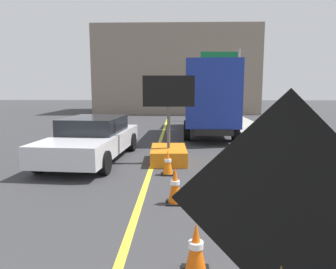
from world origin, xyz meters
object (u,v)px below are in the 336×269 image
(box_truck, at_px, (209,97))
(traffic_cone_mid_lane, at_px, (175,185))
(traffic_cone_near_sign, at_px, (196,249))
(arrow_board_trailer, at_px, (169,147))
(highway_guide_sign, at_px, (228,72))
(roadwork_sign, at_px, (284,210))
(pickup_car, at_px, (92,139))
(traffic_cone_far_lane, at_px, (168,162))

(box_truck, xyz_separation_m, traffic_cone_mid_lane, (-1.62, -9.88, -1.49))
(box_truck, xyz_separation_m, traffic_cone_near_sign, (-1.33, -12.35, -1.53))
(box_truck, relative_size, traffic_cone_near_sign, 11.69)
(box_truck, height_order, traffic_cone_near_sign, box_truck)
(arrow_board_trailer, height_order, highway_guide_sign, highway_guide_sign)
(roadwork_sign, distance_m, highway_guide_sign, 20.91)
(highway_guide_sign, bearing_deg, box_truck, -105.77)
(roadwork_sign, bearing_deg, arrow_board_trailer, 97.77)
(box_truck, relative_size, traffic_cone_mid_lane, 10.36)
(traffic_cone_near_sign, bearing_deg, pickup_car, 115.29)
(roadwork_sign, relative_size, pickup_car, 0.45)
(arrow_board_trailer, relative_size, traffic_cone_mid_lane, 3.51)
(traffic_cone_mid_lane, distance_m, traffic_cone_far_lane, 2.17)
(box_truck, height_order, traffic_cone_mid_lane, box_truck)
(arrow_board_trailer, relative_size, traffic_cone_far_lane, 3.96)
(pickup_car, xyz_separation_m, traffic_cone_mid_lane, (2.72, -3.88, -0.32))
(arrow_board_trailer, distance_m, pickup_car, 2.50)
(arrow_board_trailer, xyz_separation_m, traffic_cone_mid_lane, (0.24, -3.68, -0.10))
(box_truck, xyz_separation_m, pickup_car, (-4.33, -6.00, -1.17))
(pickup_car, height_order, highway_guide_sign, highway_guide_sign)
(pickup_car, bearing_deg, roadwork_sign, -65.95)
(roadwork_sign, xyz_separation_m, traffic_cone_mid_lane, (-0.81, 4.02, -1.09))
(roadwork_sign, distance_m, pickup_car, 8.69)
(pickup_car, relative_size, traffic_cone_near_sign, 7.58)
(pickup_car, xyz_separation_m, traffic_cone_far_lane, (2.50, -1.73, -0.36))
(highway_guide_sign, xyz_separation_m, traffic_cone_far_lane, (-3.73, -14.46, -3.09))
(traffic_cone_mid_lane, bearing_deg, pickup_car, 124.98)
(arrow_board_trailer, height_order, traffic_cone_mid_lane, arrow_board_trailer)
(traffic_cone_far_lane, bearing_deg, arrow_board_trailer, 90.92)
(traffic_cone_mid_lane, bearing_deg, box_truck, 80.71)
(arrow_board_trailer, relative_size, traffic_cone_near_sign, 3.96)
(box_truck, distance_m, pickup_car, 7.49)
(roadwork_sign, bearing_deg, box_truck, 86.69)
(roadwork_sign, relative_size, traffic_cone_far_lane, 3.42)
(traffic_cone_mid_lane, bearing_deg, traffic_cone_far_lane, 95.65)
(pickup_car, bearing_deg, arrow_board_trailer, -4.76)
(roadwork_sign, height_order, pickup_car, roadwork_sign)
(roadwork_sign, relative_size, traffic_cone_mid_lane, 3.04)
(pickup_car, distance_m, traffic_cone_near_sign, 7.03)
(box_truck, bearing_deg, traffic_cone_far_lane, -103.33)
(roadwork_sign, bearing_deg, traffic_cone_near_sign, 108.76)
(arrow_board_trailer, height_order, traffic_cone_near_sign, arrow_board_trailer)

